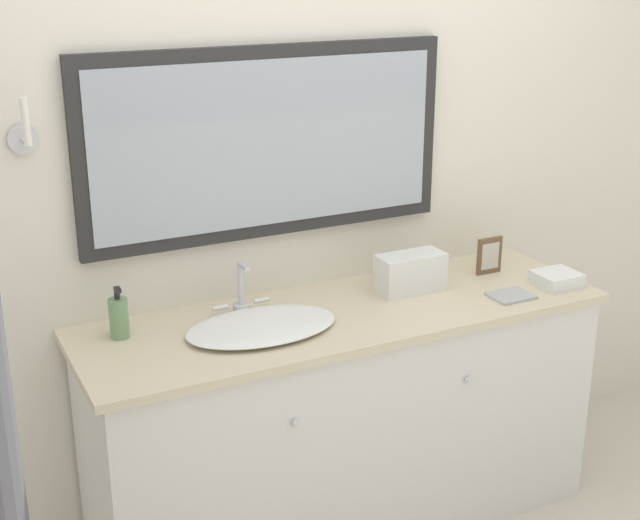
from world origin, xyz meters
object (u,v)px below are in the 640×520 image
appliance_box (411,273)px  soap_bottle (119,317)px  picture_frame (489,256)px  sink_basin (261,325)px

appliance_box → soap_bottle: bearing=176.2°
soap_bottle → appliance_box: bearing=-3.8°
picture_frame → sink_basin: bearing=-173.9°
sink_basin → appliance_box: bearing=7.5°
appliance_box → sink_basin: bearing=-172.5°
sink_basin → soap_bottle: size_ratio=2.92×
soap_bottle → appliance_box: soap_bottle is taller
soap_bottle → picture_frame: 1.41m
sink_basin → soap_bottle: bearing=160.3°
sink_basin → appliance_box: size_ratio=2.06×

